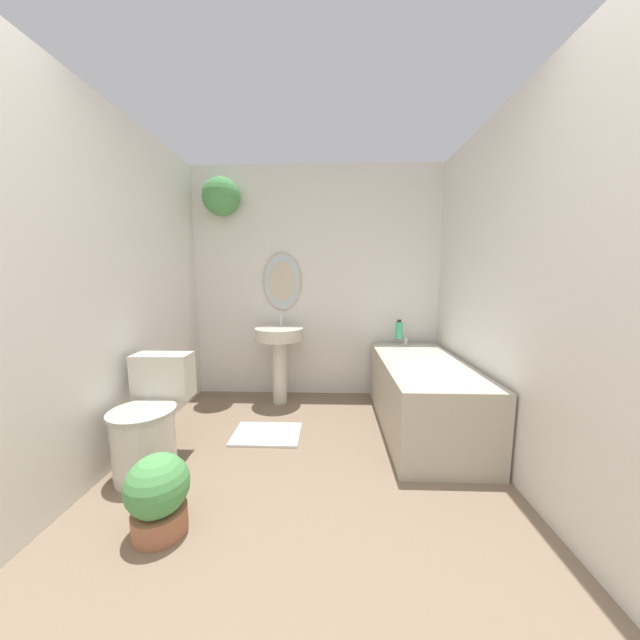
% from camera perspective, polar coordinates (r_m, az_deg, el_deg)
% --- Properties ---
extents(wall_back, '(2.69, 0.37, 2.40)m').
position_cam_1_polar(wall_back, '(3.42, -2.73, 8.26)').
color(wall_back, silver).
rests_on(wall_back, ground_plane).
extents(wall_left, '(0.06, 3.00, 2.40)m').
position_cam_1_polar(wall_left, '(2.45, -35.15, 4.62)').
color(wall_left, silver).
rests_on(wall_left, ground_plane).
extents(wall_right, '(0.06, 3.00, 2.40)m').
position_cam_1_polar(wall_right, '(2.28, 32.69, 4.68)').
color(wall_right, silver).
rests_on(wall_right, ground_plane).
extents(toilet, '(0.40, 0.57, 0.74)m').
position_cam_1_polar(toilet, '(2.48, -27.97, -15.89)').
color(toilet, beige).
rests_on(toilet, ground_plane).
extents(pedestal_sink, '(0.48, 0.48, 0.87)m').
position_cam_1_polar(pedestal_sink, '(3.24, -7.24, -4.71)').
color(pedestal_sink, beige).
rests_on(pedestal_sink, ground_plane).
extents(bathtub, '(0.68, 1.48, 0.66)m').
position_cam_1_polar(bathtub, '(2.89, 17.74, -12.30)').
color(bathtub, '#B2A893').
rests_on(bathtub, ground_plane).
extents(shampoo_bottle, '(0.07, 0.07, 0.19)m').
position_cam_1_polar(shampoo_bottle, '(3.31, 13.85, -1.70)').
color(shampoo_bottle, '#38B275').
rests_on(shampoo_bottle, bathtub).
extents(potted_plant, '(0.30, 0.30, 0.41)m').
position_cam_1_polar(potted_plant, '(1.97, -26.82, -25.83)').
color(potted_plant, '#9E6042').
rests_on(potted_plant, ground_plane).
extents(bath_mat, '(0.53, 0.38, 0.02)m').
position_cam_1_polar(bath_mat, '(2.78, -9.44, -19.39)').
color(bath_mat, silver).
rests_on(bath_mat, ground_plane).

